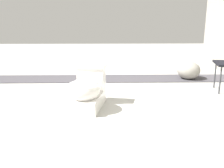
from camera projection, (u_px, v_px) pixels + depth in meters
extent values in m
plane|color=#A8A59E|center=(66.00, 103.00, 3.41)|extent=(14.00, 14.00, 0.00)
cube|color=#423F44|center=(105.00, 79.00, 4.66)|extent=(0.56, 8.00, 0.01)
cube|color=white|center=(88.00, 101.00, 3.21)|extent=(0.65, 0.45, 0.17)
ellipsoid|color=white|center=(85.00, 90.00, 3.07)|extent=(0.50, 0.44, 0.28)
cylinder|color=white|center=(85.00, 85.00, 3.06)|extent=(0.46, 0.46, 0.03)
cube|color=white|center=(91.00, 78.00, 3.35)|extent=(0.24, 0.37, 0.30)
cube|color=white|center=(91.00, 66.00, 3.31)|extent=(0.27, 0.40, 0.04)
cylinder|color=silver|center=(97.00, 64.00, 3.29)|extent=(0.02, 0.02, 0.01)
cylinder|color=#38383D|center=(220.00, 80.00, 3.73)|extent=(0.02, 0.02, 0.40)
cylinder|color=#38383D|center=(215.00, 75.00, 4.06)|extent=(0.02, 0.02, 0.40)
ellipsoid|color=gray|center=(189.00, 70.00, 4.62)|extent=(0.56, 0.56, 0.32)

